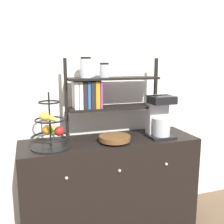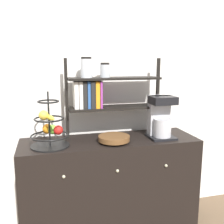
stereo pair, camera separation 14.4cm
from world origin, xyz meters
name	(u,v)px [view 1 (the left image)]	position (x,y,z in m)	size (l,w,h in m)	color
wall_back	(100,74)	(0.00, 0.49, 1.30)	(7.00, 0.05, 2.60)	silver
sideboard	(110,185)	(0.00, 0.22, 0.39)	(1.43, 0.46, 0.79)	black
coffee_maker	(159,117)	(0.42, 0.18, 0.96)	(0.21, 0.20, 0.35)	black
fruit_stand	(51,130)	(-0.47, 0.18, 0.92)	(0.29, 0.29, 0.41)	black
wooden_bowl	(115,138)	(0.01, 0.14, 0.82)	(0.25, 0.25, 0.05)	brown
shelf_hutch	(100,91)	(-0.06, 0.31, 1.18)	(0.80, 0.20, 0.66)	black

